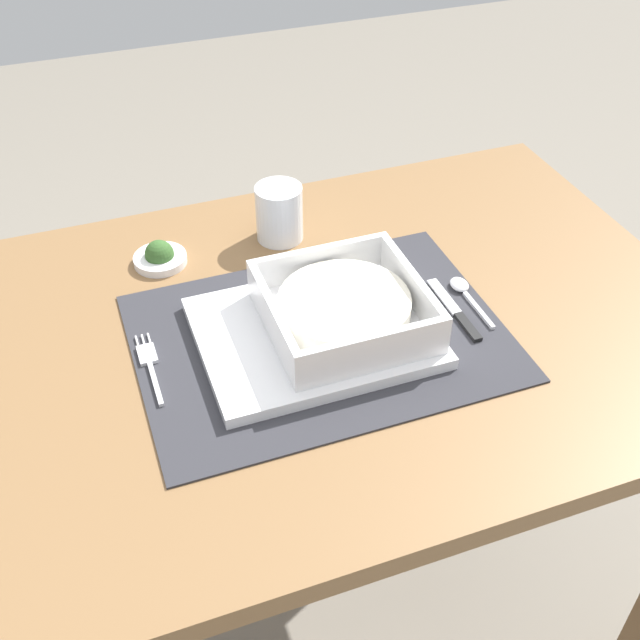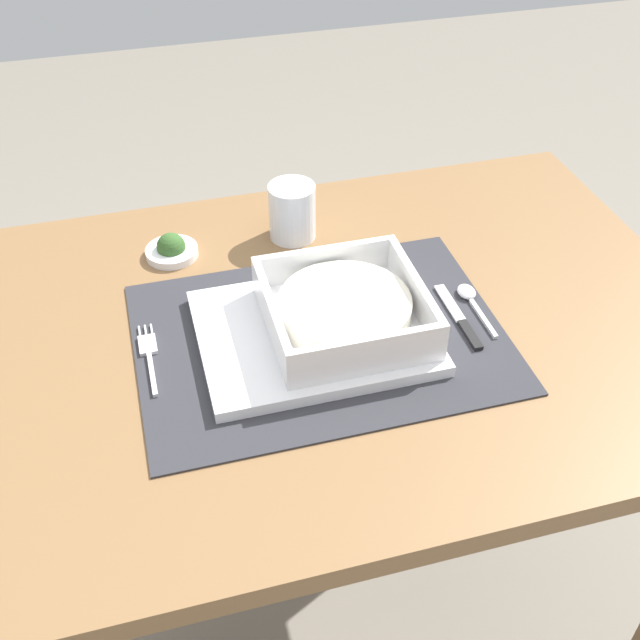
# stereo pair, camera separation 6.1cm
# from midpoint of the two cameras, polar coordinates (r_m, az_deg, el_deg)

# --- Properties ---
(ground_plane) EXTENTS (6.00, 6.00, 0.00)m
(ground_plane) POSITION_cam_midpoint_polar(r_m,az_deg,el_deg) (1.60, -0.67, -20.84)
(ground_plane) COLOR gray
(dining_table) EXTENTS (1.00, 0.70, 0.74)m
(dining_table) POSITION_cam_midpoint_polar(r_m,az_deg,el_deg) (1.09, -0.92, -4.60)
(dining_table) COLOR brown
(dining_table) RESTS_ON ground
(placemat) EXTENTS (0.46, 0.34, 0.00)m
(placemat) POSITION_cam_midpoint_polar(r_m,az_deg,el_deg) (0.99, -1.75, -1.30)
(placemat) COLOR #2D2D33
(placemat) RESTS_ON dining_table
(serving_plate) EXTENTS (0.29, 0.23, 0.02)m
(serving_plate) POSITION_cam_midpoint_polar(r_m,az_deg,el_deg) (0.99, -2.22, -0.97)
(serving_plate) COLOR white
(serving_plate) RESTS_ON placemat
(porridge_bowl) EXTENTS (0.20, 0.20, 0.06)m
(porridge_bowl) POSITION_cam_midpoint_polar(r_m,az_deg,el_deg) (0.97, -0.01, 0.73)
(porridge_bowl) COLOR white
(porridge_bowl) RESTS_ON serving_plate
(fork) EXTENTS (0.02, 0.13, 0.00)m
(fork) POSITION_cam_midpoint_polar(r_m,az_deg,el_deg) (0.98, -14.12, -3.10)
(fork) COLOR silver
(fork) RESTS_ON placemat
(spoon) EXTENTS (0.02, 0.11, 0.01)m
(spoon) POSITION_cam_midpoint_polar(r_m,az_deg,el_deg) (1.07, 8.85, 2.18)
(spoon) COLOR silver
(spoon) RESTS_ON placemat
(butter_knife) EXTENTS (0.01, 0.13, 0.01)m
(butter_knife) POSITION_cam_midpoint_polar(r_m,az_deg,el_deg) (1.03, 8.35, 0.48)
(butter_knife) COLOR black
(butter_knife) RESTS_ON placemat
(drinking_glass) EXTENTS (0.07, 0.07, 0.08)m
(drinking_glass) POSITION_cam_midpoint_polar(r_m,az_deg,el_deg) (1.16, -4.67, 7.59)
(drinking_glass) COLOR white
(drinking_glass) RESTS_ON dining_table
(condiment_saucer) EXTENTS (0.08, 0.08, 0.04)m
(condiment_saucer) POSITION_cam_midpoint_polar(r_m,az_deg,el_deg) (1.14, -13.15, 4.49)
(condiment_saucer) COLOR white
(condiment_saucer) RESTS_ON dining_table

